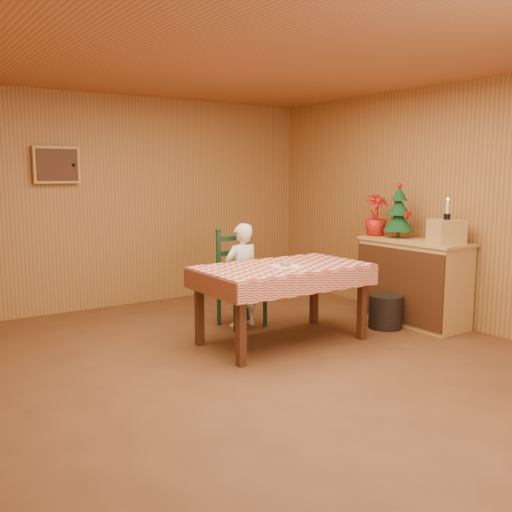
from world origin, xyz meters
The scene contains 13 objects.
ground centered at (0.00, 0.00, 0.00)m, with size 6.00×6.00×0.00m, color brown.
cabin_walls centered at (0.00, 0.53, 1.83)m, with size 5.10×6.05×2.65m.
dining_table centered at (0.56, 0.56, 0.69)m, with size 1.66×0.96×0.77m.
ladder_chair centered at (0.56, 1.35, 0.50)m, with size 0.44×0.40×1.08m.
seated_child centered at (0.56, 1.29, 0.56)m, with size 0.41×0.27×1.12m, color white.
napkin centered at (0.56, 0.51, 0.77)m, with size 0.26×0.26×0.00m, color white.
donut centered at (0.56, 0.51, 0.79)m, with size 0.11×0.11×0.04m, color #B68841.
shelf_unit centered at (2.21, 0.34, 0.47)m, with size 0.54×1.24×0.93m.
crate centered at (2.22, -0.06, 1.06)m, with size 0.30×0.30×0.25m, color tan.
christmas_tree centered at (2.22, 0.59, 1.21)m, with size 0.34×0.34×0.62m.
flower_arrangement centered at (2.17, 0.89, 1.17)m, with size 0.27×0.27×0.48m, color #AF1510.
candle_set centered at (2.22, -0.06, 1.24)m, with size 0.07×0.07×0.22m.
storage_bin centered at (1.79, 0.35, 0.18)m, with size 0.36×0.36×0.36m, color black.
Camera 1 is at (-2.74, -3.80, 1.66)m, focal length 40.00 mm.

